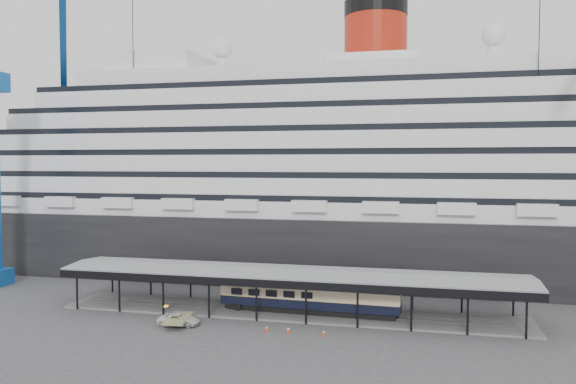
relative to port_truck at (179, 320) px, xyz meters
name	(u,v)px	position (x,y,z in m)	size (l,w,h in m)	color
ground	(279,325)	(10.83, 2.77, -0.65)	(200.00, 200.00, 0.00)	#3D3D3F
cruise_ship	(326,161)	(10.88, 34.77, 17.70)	(130.00, 30.00, 43.90)	black
platform_canopy	(289,294)	(10.83, 7.77, 1.71)	(56.00, 9.18, 5.30)	slate
port_truck	(179,320)	(0.00, 0.00, 0.00)	(2.15, 4.66, 1.30)	silver
pullman_carriage	(309,293)	(13.29, 7.77, 1.93)	(21.67, 3.69, 21.18)	black
traffic_cone_left	(266,328)	(10.10, 0.12, -0.30)	(0.43, 0.43, 0.70)	red
traffic_cone_mid	(288,330)	(12.55, -0.03, -0.25)	(0.51, 0.51, 0.80)	red
traffic_cone_right	(324,333)	(16.37, -0.11, -0.30)	(0.43, 0.43, 0.70)	red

